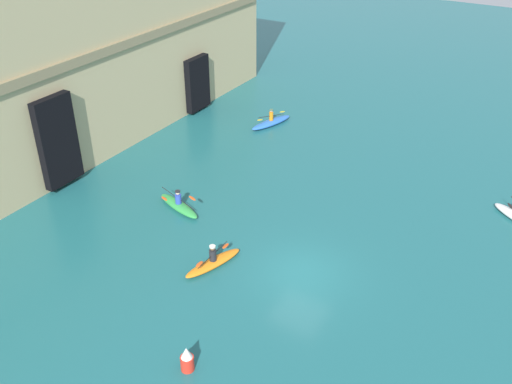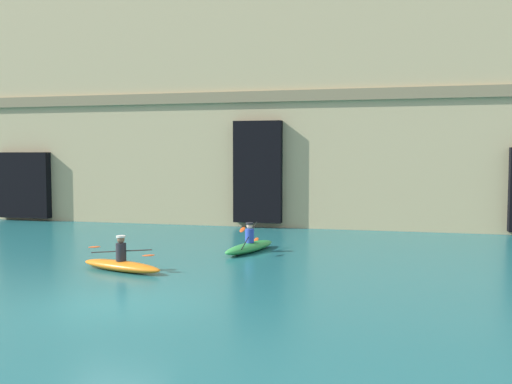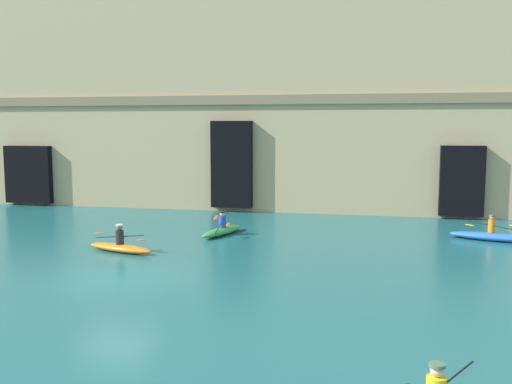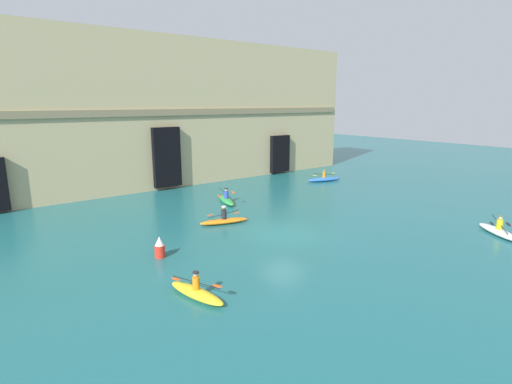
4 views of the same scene
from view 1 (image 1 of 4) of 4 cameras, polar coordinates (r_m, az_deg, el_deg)
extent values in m
plane|color=#1E6066|center=(26.42, 4.57, -8.08)|extent=(120.00, 120.00, 0.00)
cube|color=#847555|center=(31.99, -21.19, 10.70)|extent=(43.56, 0.24, 0.55)
cube|color=black|center=(33.52, -19.33, 4.86)|extent=(2.46, 0.70, 5.14)
cube|color=black|center=(42.47, -5.98, 10.77)|extent=(2.35, 0.70, 3.87)
ellipsoid|color=orange|center=(26.73, -4.30, -7.09)|extent=(3.22, 1.54, 0.33)
cylinder|color=#232328|center=(26.46, -4.34, -6.32)|extent=(0.33, 0.33, 0.56)
sphere|color=brown|center=(26.22, -4.38, -5.62)|extent=(0.24, 0.24, 0.24)
cylinder|color=silver|center=(26.16, -4.38, -5.45)|extent=(0.29, 0.29, 0.06)
cylinder|color=black|center=(26.44, -4.34, -6.27)|extent=(2.18, 0.16, 0.23)
ellipsoid|color=#D84C19|center=(27.10, -3.07, -5.40)|extent=(0.45, 0.21, 0.09)
ellipsoid|color=#D84C19|center=(25.80, -5.69, -7.18)|extent=(0.45, 0.21, 0.09)
ellipsoid|color=green|center=(30.99, -7.73, -1.39)|extent=(1.63, 3.27, 0.36)
cylinder|color=#2D47B7|center=(30.76, -7.78, -0.69)|extent=(0.34, 0.34, 0.52)
sphere|color=beige|center=(30.56, -7.83, -0.08)|extent=(0.23, 0.23, 0.23)
cylinder|color=#232328|center=(30.51, -7.84, 0.07)|extent=(0.29, 0.29, 0.06)
cylinder|color=black|center=(30.74, -7.79, -0.64)|extent=(0.09, 2.18, 0.78)
ellipsoid|color=#D84C19|center=(30.03, -6.39, -0.62)|extent=(0.19, 0.44, 0.19)
ellipsoid|color=#D84C19|center=(31.47, -9.12, -0.67)|extent=(0.19, 0.44, 0.19)
ellipsoid|color=black|center=(33.14, 24.08, -1.28)|extent=(0.43, 0.44, 0.17)
ellipsoid|color=blue|center=(40.52, 1.52, 6.96)|extent=(3.67, 1.80, 0.36)
cylinder|color=orange|center=(40.33, 1.53, 7.59)|extent=(0.28, 0.28, 0.60)
sphere|color=tan|center=(40.17, 1.54, 8.11)|extent=(0.20, 0.20, 0.20)
cylinder|color=#4C6B4C|center=(40.14, 1.54, 8.22)|extent=(0.25, 0.25, 0.06)
cylinder|color=black|center=(40.32, 1.53, 7.63)|extent=(1.95, 0.97, 0.23)
ellipsoid|color=yellow|center=(39.86, 0.39, 7.22)|extent=(0.48, 0.36, 0.09)
ellipsoid|color=yellow|center=(40.79, 2.65, 8.02)|extent=(0.48, 0.36, 0.09)
cylinder|color=red|center=(22.14, -6.88, -16.62)|extent=(0.51, 0.51, 0.62)
cone|color=white|center=(21.75, -6.97, -15.66)|extent=(0.44, 0.44, 0.46)
camera|label=2|loc=(28.74, 35.08, -1.78)|focal=40.00mm
camera|label=3|loc=(30.76, 44.25, -0.23)|focal=40.00mm
camera|label=4|loc=(12.46, 65.03, -40.79)|focal=28.00mm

